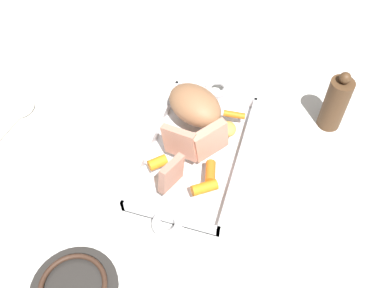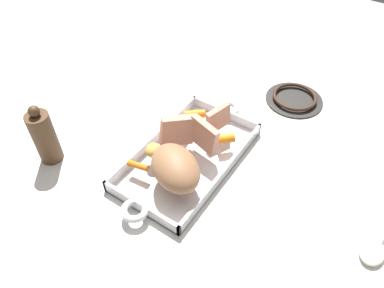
{
  "view_description": "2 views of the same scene",
  "coord_description": "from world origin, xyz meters",
  "views": [
    {
      "loc": [
        0.57,
        0.16,
        0.8
      ],
      "look_at": [
        0.02,
        -0.0,
        0.07
      ],
      "focal_mm": 40.23,
      "sensor_mm": 36.0,
      "label": 1
    },
    {
      "loc": [
        -0.49,
        -0.34,
        0.68
      ],
      "look_at": [
        -0.0,
        -0.01,
        0.07
      ],
      "focal_mm": 33.76,
      "sensor_mm": 36.0,
      "label": 2
    }
  ],
  "objects": [
    {
      "name": "roast_slice_thick",
      "position": [
        0.01,
        0.04,
        0.07
      ],
      "size": [
        0.08,
        0.07,
        0.09
      ],
      "primitive_type": "cube",
      "rotation": [
        -0.12,
        0.0,
        4.01
      ],
      "color": "tan",
      "rests_on": "roasting_dish"
    },
    {
      "name": "baby_carrot_center_right",
      "position": [
        -0.11,
        0.06,
        0.04
      ],
      "size": [
        0.02,
        0.05,
        0.02
      ],
      "primitive_type": "cylinder",
      "rotation": [
        1.48,
        0.0,
        0.15
      ],
      "color": "orange",
      "rests_on": "roasting_dish"
    },
    {
      "name": "baby_carrot_northeast",
      "position": [
        0.08,
        -0.06,
        0.05
      ],
      "size": [
        0.05,
        0.05,
        0.02
      ],
      "primitive_type": "cylinder",
      "rotation": [
        1.56,
        0.0,
        0.78
      ],
      "color": "orange",
      "rests_on": "roasting_dish"
    },
    {
      "name": "ground_plane",
      "position": [
        0.0,
        0.0,
        0.0
      ],
      "size": [
        2.36,
        2.36,
        0.0
      ],
      "primitive_type": "plane",
      "color": "silver"
    },
    {
      "name": "pepper_mill",
      "position": [
        -0.18,
        0.29,
        0.07
      ],
      "size": [
        0.05,
        0.05,
        0.17
      ],
      "color": "#4C331E",
      "rests_on": "ground_plane"
    },
    {
      "name": "potato_near_roast",
      "position": [
        -0.06,
        0.06,
        0.05
      ],
      "size": [
        0.05,
        0.05,
        0.03
      ],
      "primitive_type": "ellipsoid",
      "rotation": [
        0.0,
        0.0,
        0.32
      ],
      "color": "gold",
      "rests_on": "roasting_dish"
    },
    {
      "name": "baby_carrot_southwest",
      "position": [
        0.11,
        0.05,
        0.05
      ],
      "size": [
        0.05,
        0.06,
        0.03
      ],
      "primitive_type": "cylinder",
      "rotation": [
        1.63,
        0.0,
        3.8
      ],
      "color": "orange",
      "rests_on": "roasting_dish"
    },
    {
      "name": "baby_carrot_northwest",
      "position": [
        0.07,
        0.05,
        0.04
      ],
      "size": [
        0.06,
        0.03,
        0.02
      ],
      "primitive_type": "cylinder",
      "rotation": [
        1.64,
        0.0,
        4.94
      ],
      "color": "orange",
      "rests_on": "roasting_dish"
    },
    {
      "name": "roast_slice_outer",
      "position": [
        0.11,
        -0.02,
        0.07
      ],
      "size": [
        0.08,
        0.04,
        0.07
      ],
      "primitive_type": "cube",
      "rotation": [
        0.13,
        0.0,
        4.37
      ],
      "color": "tan",
      "rests_on": "roasting_dish"
    },
    {
      "name": "roasting_dish",
      "position": [
        0.0,
        0.0,
        0.01
      ],
      "size": [
        0.46,
        0.21,
        0.03
      ],
      "color": "silver",
      "rests_on": "ground_plane"
    },
    {
      "name": "serving_spoon",
      "position": [
        0.03,
        -0.45,
        0.01
      ],
      "size": [
        0.21,
        0.05,
        0.02
      ],
      "rotation": [
        0.0,
        0.0,
        3.03
      ],
      "color": "white",
      "rests_on": "ground_plane"
    },
    {
      "name": "roast_slice_thin",
      "position": [
        0.03,
        -0.02,
        0.07
      ],
      "size": [
        0.03,
        0.09,
        0.09
      ],
      "primitive_type": "cube",
      "rotation": [
        -0.11,
        0.0,
        2.94
      ],
      "color": "tan",
      "rests_on": "roasting_dish"
    },
    {
      "name": "pork_roast",
      "position": [
        -0.09,
        -0.03,
        0.07
      ],
      "size": [
        0.16,
        0.17,
        0.07
      ],
      "primitive_type": "ellipsoid",
      "rotation": [
        0.0,
        0.0,
        1.05
      ],
      "color": "#986846",
      "rests_on": "roasting_dish"
    },
    {
      "name": "stove_burner_rear",
      "position": [
        0.37,
        -0.13,
        0.01
      ],
      "size": [
        0.17,
        0.17,
        0.02
      ],
      "color": "#282623",
      "rests_on": "ground_plane"
    }
  ]
}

